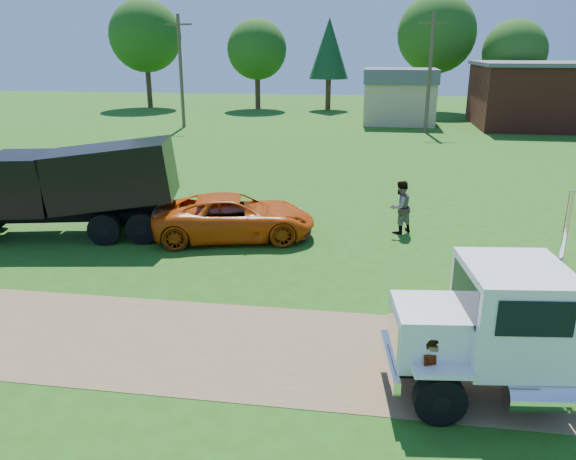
# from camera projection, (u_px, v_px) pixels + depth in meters

# --- Properties ---
(ground) EXTENTS (140.00, 140.00, 0.00)m
(ground) POSITION_uv_depth(u_px,v_px,m) (277.00, 350.00, 12.69)
(ground) COLOR #284E11
(ground) RESTS_ON ground
(dirt_track) EXTENTS (120.00, 4.20, 0.01)m
(dirt_track) POSITION_uv_depth(u_px,v_px,m) (277.00, 350.00, 12.69)
(dirt_track) COLOR brown
(dirt_track) RESTS_ON ground
(white_semi_tractor) EXTENTS (6.76, 2.89, 4.01)m
(white_semi_tractor) POSITION_uv_depth(u_px,v_px,m) (513.00, 332.00, 10.64)
(white_semi_tractor) COLOR black
(white_semi_tractor) RESTS_ON ground
(black_dump_truck) EXTENTS (8.13, 3.99, 3.44)m
(black_dump_truck) POSITION_uv_depth(u_px,v_px,m) (72.00, 185.00, 19.77)
(black_dump_truck) COLOR black
(black_dump_truck) RESTS_ON ground
(orange_pickup) EXTENTS (6.12, 3.88, 1.57)m
(orange_pickup) POSITION_uv_depth(u_px,v_px,m) (234.00, 217.00, 19.85)
(orange_pickup) COLOR #C44709
(orange_pickup) RESTS_ON ground
(spectator_a) EXTENTS (0.68, 0.69, 1.60)m
(spectator_a) POSITION_uv_depth(u_px,v_px,m) (431.00, 376.00, 10.24)
(spectator_a) COLOR #999999
(spectator_a) RESTS_ON ground
(spectator_b) EXTENTS (1.19, 1.18, 1.94)m
(spectator_b) POSITION_uv_depth(u_px,v_px,m) (400.00, 207.00, 20.38)
(spectator_b) COLOR #999999
(spectator_b) RESTS_ON ground
(brick_building) EXTENTS (15.40, 10.40, 5.30)m
(brick_building) POSITION_uv_depth(u_px,v_px,m) (570.00, 95.00, 46.86)
(brick_building) COLOR maroon
(brick_building) RESTS_ON ground
(tan_shed) EXTENTS (6.20, 5.40, 4.70)m
(tan_shed) POSITION_uv_depth(u_px,v_px,m) (399.00, 96.00, 48.93)
(tan_shed) COLOR tan
(tan_shed) RESTS_ON ground
(utility_poles) EXTENTS (42.20, 0.28, 9.00)m
(utility_poles) POSITION_uv_depth(u_px,v_px,m) (430.00, 71.00, 43.23)
(utility_poles) COLOR #4C372B
(utility_poles) RESTS_ON ground
(tree_row) EXTENTS (58.70, 9.47, 11.67)m
(tree_row) POSITION_uv_depth(u_px,v_px,m) (360.00, 42.00, 57.21)
(tree_row) COLOR #362416
(tree_row) RESTS_ON ground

